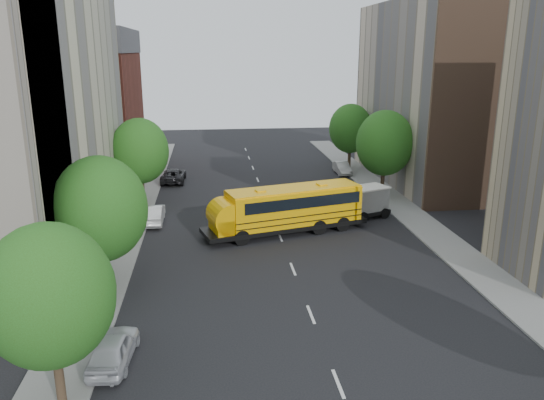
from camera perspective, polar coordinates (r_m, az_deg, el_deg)
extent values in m
plane|color=black|center=(35.52, 1.76, -6.17)|extent=(120.00, 120.00, 0.00)
cube|color=slate|center=(40.35, -15.76, -3.95)|extent=(3.00, 80.00, 0.12)
cube|color=slate|center=(43.10, 16.06, -2.70)|extent=(3.00, 80.00, 0.12)
cube|color=silver|center=(44.86, -0.14, -1.41)|extent=(0.15, 64.00, 0.01)
cube|color=beige|center=(40.82, -25.78, 9.65)|extent=(10.00, 26.00, 20.00)
cube|color=maroon|center=(62.31, -19.07, 8.72)|extent=(10.00, 15.00, 13.00)
cube|color=#C2B097|center=(57.52, 17.07, 10.87)|extent=(10.00, 22.00, 18.00)
cube|color=brown|center=(47.68, 22.35, 9.49)|extent=(10.10, 0.30, 18.00)
cylinder|color=yellow|center=(69.08, 22.91, 18.15)|extent=(1.00, 1.00, 35.00)
cylinder|color=#38281C|center=(22.88, -21.94, -16.97)|extent=(0.36, 0.36, 2.70)
ellipsoid|color=#294F15|center=(21.34, -22.86, -9.45)|extent=(4.80, 4.80, 5.52)
cylinder|color=#38281C|center=(31.50, -17.43, -7.07)|extent=(0.36, 0.36, 2.88)
ellipsoid|color=#294F15|center=(30.35, -17.98, -0.93)|extent=(5.12, 5.12, 5.89)
cylinder|color=#38281C|center=(48.42, -13.74, 1.15)|extent=(0.36, 0.36, 2.81)
ellipsoid|color=#294F15|center=(47.70, -14.01, 5.14)|extent=(4.99, 4.99, 5.74)
cylinder|color=#38281C|center=(50.62, 11.79, 1.99)|extent=(0.36, 0.36, 2.95)
ellipsoid|color=#294F15|center=(49.90, 12.03, 6.01)|extent=(5.25, 5.25, 6.04)
cylinder|color=#38281C|center=(61.86, 8.31, 4.55)|extent=(0.36, 0.36, 2.74)
ellipsoid|color=#294F15|center=(61.30, 8.44, 7.62)|extent=(4.86, 4.86, 5.59)
cube|color=black|center=(39.91, 1.43, -2.71)|extent=(12.85, 6.07, 0.34)
cube|color=#FFB405|center=(39.78, 2.48, -0.58)|extent=(10.46, 5.36, 2.58)
cube|color=#FFB405|center=(38.03, -5.70, -2.67)|extent=(2.62, 3.02, 1.12)
cube|color=black|center=(37.96, -4.06, -0.54)|extent=(1.22, 2.63, 1.34)
cube|color=#FFB405|center=(39.43, 2.51, 1.25)|extent=(10.40, 5.15, 0.16)
cube|color=black|center=(39.71, 2.79, 0.23)|extent=(9.62, 5.19, 0.84)
cube|color=black|center=(40.04, 2.47, -1.81)|extent=(10.48, 5.43, 0.07)
cube|color=black|center=(39.91, 2.48, -1.20)|extent=(10.48, 5.43, 0.07)
cube|color=#FFB405|center=(42.08, 8.81, 0.17)|extent=(0.90, 2.74, 2.58)
cube|color=#FFB405|center=(38.27, -1.61, 0.98)|extent=(0.83, 0.83, 0.11)
cube|color=#FFB405|center=(40.51, 5.83, 1.74)|extent=(0.83, 0.83, 0.11)
cylinder|color=#FFB405|center=(37.86, -5.72, -1.86)|extent=(2.95, 3.11, 2.35)
cylinder|color=red|center=(36.99, -2.72, -2.50)|extent=(0.55, 0.19, 0.56)
cylinder|color=black|center=(37.22, -3.89, -4.23)|extent=(1.17, 0.62, 1.12)
cylinder|color=black|center=(39.74, -5.17, -2.93)|extent=(1.17, 0.62, 1.12)
cylinder|color=black|center=(39.75, 5.50, -2.94)|extent=(1.17, 0.62, 1.12)
cylinder|color=black|center=(42.12, 3.75, -1.81)|extent=(1.17, 0.62, 1.12)
cylinder|color=black|center=(40.79, 8.30, -2.54)|extent=(1.17, 0.62, 1.12)
cylinder|color=black|center=(43.11, 6.43, -1.46)|extent=(1.17, 0.62, 1.12)
cube|color=black|center=(43.59, 8.79, -1.43)|extent=(6.35, 4.07, 0.30)
cube|color=white|center=(43.58, 9.38, -0.01)|extent=(5.00, 3.46, 1.81)
cube|color=white|center=(42.12, 6.42, -0.88)|extent=(2.01, 2.29, 1.21)
cube|color=silver|center=(43.34, 9.44, 1.20)|extent=(5.23, 3.63, 0.12)
cylinder|color=black|center=(41.59, 7.17, -2.34)|extent=(0.88, 0.54, 0.84)
cylinder|color=black|center=(43.16, 5.64, -1.61)|extent=(0.88, 0.54, 0.84)
cylinder|color=black|center=(42.97, 9.80, -1.85)|extent=(0.88, 0.54, 0.84)
cylinder|color=black|center=(44.50, 8.23, -1.16)|extent=(0.88, 0.54, 0.84)
cylinder|color=black|center=(44.32, 12.07, -1.42)|extent=(0.88, 0.54, 0.84)
cylinder|color=black|center=(45.80, 10.46, -0.77)|extent=(0.88, 0.54, 0.84)
imported|color=silver|center=(25.10, -16.70, -15.06)|extent=(2.00, 4.24, 1.40)
imported|color=silver|center=(43.20, -12.66, -1.46)|extent=(1.60, 4.54, 1.49)
imported|color=black|center=(56.23, -10.55, 2.63)|extent=(2.54, 5.17, 1.41)
imported|color=#A4A39F|center=(59.47, 7.55, 3.42)|extent=(1.39, 3.97, 1.31)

